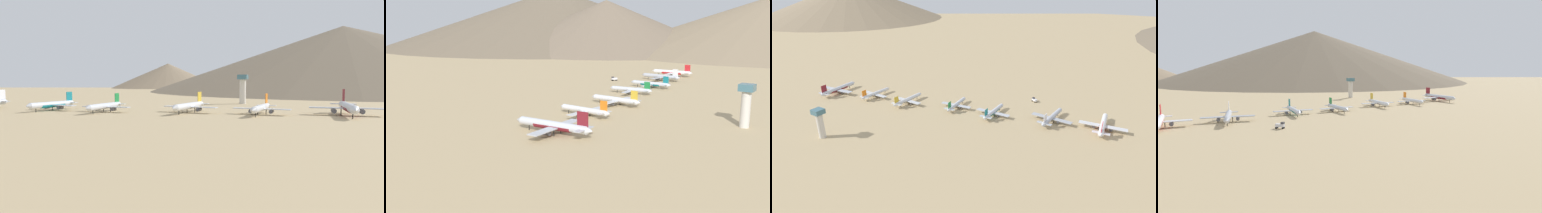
% 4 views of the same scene
% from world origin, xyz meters
% --- Properties ---
extents(ground_plane, '(1800.00, 1800.00, 0.00)m').
position_xyz_m(ground_plane, '(0.00, 0.00, 0.00)').
color(ground_plane, tan).
extents(parked_jet_0, '(42.99, 34.91, 12.40)m').
position_xyz_m(parked_jet_0, '(23.62, -121.63, 4.13)').
color(parked_jet_0, white).
rests_on(parked_jet_0, ground).
extents(parked_jet_1, '(40.93, 33.34, 11.80)m').
position_xyz_m(parked_jet_1, '(17.99, -83.94, 3.97)').
color(parked_jet_1, '#B2B7C1').
rests_on(parked_jet_1, ground).
extents(parked_jet_2, '(36.60, 29.66, 10.58)m').
position_xyz_m(parked_jet_2, '(5.06, -37.94, 3.52)').
color(parked_jet_2, silver).
rests_on(parked_jet_2, ground).
extents(parked_jet_3, '(35.06, 28.52, 10.11)m').
position_xyz_m(parked_jet_3, '(3.16, -2.25, 3.40)').
color(parked_jet_3, silver).
rests_on(parked_jet_3, ground).
extents(parked_jet_4, '(38.10, 30.94, 10.99)m').
position_xyz_m(parked_jet_4, '(-10.79, 42.47, 3.70)').
color(parked_jet_4, silver).
rests_on(parked_jet_4, ground).
extents(parked_jet_5, '(36.29, 29.46, 10.47)m').
position_xyz_m(parked_jet_5, '(-13.66, 80.60, 3.52)').
color(parked_jet_5, silver).
rests_on(parked_jet_5, ground).
extents(parked_jet_6, '(44.76, 36.40, 12.90)m').
position_xyz_m(parked_jet_6, '(-24.66, 121.29, 4.29)').
color(parked_jet_6, silver).
rests_on(parked_jet_6, ground).
extents(service_truck, '(4.95, 5.68, 3.90)m').
position_xyz_m(service_truck, '(52.69, -57.66, 2.08)').
color(service_truck, silver).
rests_on(service_truck, ground).
extents(control_tower, '(7.20, 7.20, 22.32)m').
position_xyz_m(control_tower, '(-93.82, 52.82, 12.73)').
color(control_tower, beige).
rests_on(control_tower, ground).
extents(desert_hill_3, '(482.95, 482.95, 99.99)m').
position_xyz_m(desert_hill_3, '(310.72, -439.81, 49.99)').
color(desert_hill_3, '#7A6854').
rests_on(desert_hill_3, ground).
extents(desert_hill_4, '(806.96, 806.96, 136.30)m').
position_xyz_m(desert_hill_4, '(507.48, -518.12, 68.15)').
color(desert_hill_4, '#70604C').
rests_on(desert_hill_4, ground).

